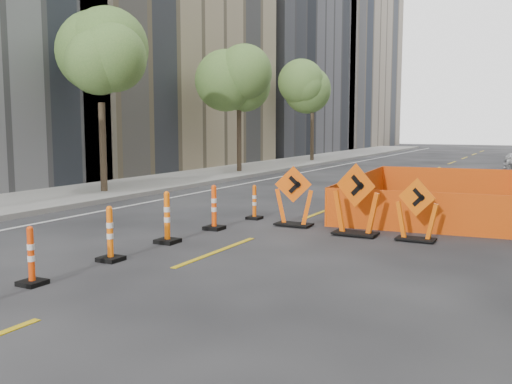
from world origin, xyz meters
The scene contains 16 objects.
ground_plane centered at (0.00, 0.00, 0.00)m, with size 140.00×140.00×0.00m, color black.
sidewalk_left centered at (-9.00, 12.00, 0.07)m, with size 4.00×90.00×0.15m, color gray.
bld_left_d centered at (-17.00, 39.20, 7.00)m, with size 12.00×16.00×14.00m, color #4C4C51.
bld_left_e centered at (-17.00, 55.60, 10.00)m, with size 12.00×20.00×20.00m, color gray.
tree_l_b centered at (-8.40, 10.00, 4.53)m, with size 2.80×2.80×5.95m.
tree_l_c centered at (-8.40, 20.00, 4.53)m, with size 2.80×2.80×5.95m.
tree_l_d centered at (-8.40, 30.00, 4.53)m, with size 2.80×2.80×5.95m.
channelizer_3 centered at (-1.37, 0.62, 0.48)m, with size 0.37×0.37×0.95m, color #DD3B09, non-canonical shape.
channelizer_4 centered at (-1.36, 2.43, 0.52)m, with size 0.41×0.41×1.04m, color #FF670A, non-canonical shape.
channelizer_5 centered at (-1.39, 4.24, 0.56)m, with size 0.44×0.44×1.12m, color #FF690A, non-canonical shape.
channelizer_6 centered at (-1.33, 6.04, 0.55)m, with size 0.43×0.43×1.09m, color #FF4B0A, non-canonical shape.
channelizer_7 centered at (-1.17, 7.85, 0.46)m, with size 0.37×0.37×0.93m, color #E85809, non-canonical shape.
chevron_sign_left centered at (0.19, 7.37, 0.75)m, with size 1.01×0.60×1.51m, color #FF5D0A, non-canonical shape.
chevron_sign_center centered at (1.94, 6.90, 0.83)m, with size 1.11×0.66×1.66m, color #E35409, non-canonical shape.
chevron_sign_right centered at (3.30, 6.91, 0.69)m, with size 0.93×0.56×1.39m, color #E65B09, non-canonical shape.
safety_fence centered at (2.89, 11.79, 0.49)m, with size 4.60×7.84×0.98m, color red, non-canonical shape.
Camera 1 is at (5.84, -5.56, 2.54)m, focal length 40.00 mm.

